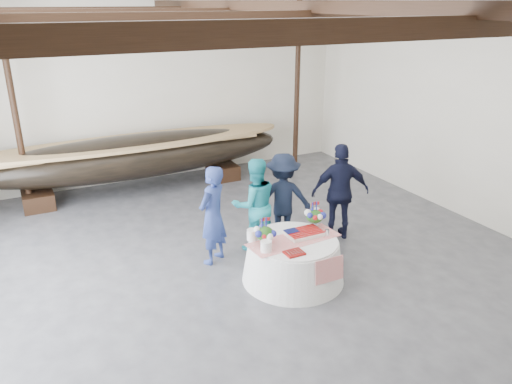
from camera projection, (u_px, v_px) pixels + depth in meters
name	position (u px, v px, depth m)	size (l,w,h in m)	color
floor	(272.00, 276.00, 8.62)	(10.00, 12.00, 0.01)	#3D3D42
wall_back	(162.00, 92.00, 12.82)	(10.00, 0.02, 4.50)	silver
wall_right	(494.00, 119.00, 9.90)	(0.02, 12.00, 4.50)	silver
pavilion_structure	(249.00, 31.00, 7.90)	(9.80, 11.76, 4.50)	black
longboat_display	(135.00, 156.00, 12.11)	(7.65, 1.53, 1.43)	black
banquet_table	(293.00, 260.00, 8.39)	(1.73, 1.73, 0.74)	silver
tabletop_items	(290.00, 229.00, 8.31)	(1.63, 0.97, 0.40)	red
guest_woman_blue	(213.00, 215.00, 8.81)	(0.66, 0.43, 1.81)	navy
guest_woman_teal	(255.00, 205.00, 9.28)	(0.87, 0.68, 1.80)	teal
guest_man_left	(283.00, 198.00, 9.59)	(1.15, 0.66, 1.79)	black
guest_man_right	(340.00, 192.00, 9.70)	(1.13, 0.47, 1.93)	black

